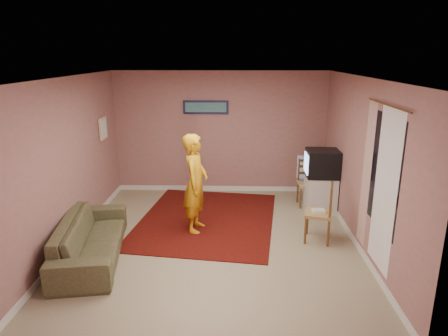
{
  "coord_description": "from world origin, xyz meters",
  "views": [
    {
      "loc": [
        0.32,
        -5.9,
        2.93
      ],
      "look_at": [
        0.13,
        0.6,
        1.06
      ],
      "focal_mm": 32.0,
      "sensor_mm": 36.0,
      "label": 1
    }
  ],
  "objects_px": {
    "chair_a": "(309,178)",
    "sofa": "(91,238)",
    "crt_tv": "(322,163)",
    "chair_b": "(319,206)",
    "tv_cabinet": "(320,194)",
    "person": "(196,183)"
  },
  "relations": [
    {
      "from": "chair_a",
      "to": "sofa",
      "type": "distance_m",
      "value": 4.22
    },
    {
      "from": "crt_tv",
      "to": "chair_b",
      "type": "xyz_separation_m",
      "value": [
        -0.28,
        -1.24,
        -0.37
      ]
    },
    {
      "from": "chair_b",
      "to": "chair_a",
      "type": "bearing_deg",
      "value": -169.93
    },
    {
      "from": "tv_cabinet",
      "to": "chair_b",
      "type": "bearing_deg",
      "value": -103.0
    },
    {
      "from": "chair_a",
      "to": "crt_tv",
      "type": "bearing_deg",
      "value": -64.83
    },
    {
      "from": "chair_a",
      "to": "sofa",
      "type": "height_order",
      "value": "chair_a"
    },
    {
      "from": "chair_b",
      "to": "sofa",
      "type": "relative_size",
      "value": 0.25
    },
    {
      "from": "sofa",
      "to": "crt_tv",
      "type": "bearing_deg",
      "value": -72.54
    },
    {
      "from": "tv_cabinet",
      "to": "chair_b",
      "type": "height_order",
      "value": "chair_b"
    },
    {
      "from": "tv_cabinet",
      "to": "chair_a",
      "type": "height_order",
      "value": "chair_a"
    },
    {
      "from": "tv_cabinet",
      "to": "chair_a",
      "type": "xyz_separation_m",
      "value": [
        -0.17,
        0.32,
        0.21
      ]
    },
    {
      "from": "crt_tv",
      "to": "sofa",
      "type": "bearing_deg",
      "value": -151.96
    },
    {
      "from": "crt_tv",
      "to": "chair_b",
      "type": "height_order",
      "value": "crt_tv"
    },
    {
      "from": "tv_cabinet",
      "to": "crt_tv",
      "type": "bearing_deg",
      "value": 178.94
    },
    {
      "from": "chair_a",
      "to": "chair_b",
      "type": "height_order",
      "value": "chair_b"
    },
    {
      "from": "person",
      "to": "crt_tv",
      "type": "bearing_deg",
      "value": -60.23
    },
    {
      "from": "tv_cabinet",
      "to": "chair_a",
      "type": "bearing_deg",
      "value": 117.98
    },
    {
      "from": "tv_cabinet",
      "to": "person",
      "type": "xyz_separation_m",
      "value": [
        -2.29,
        -0.89,
        0.49
      ]
    },
    {
      "from": "sofa",
      "to": "person",
      "type": "height_order",
      "value": "person"
    },
    {
      "from": "sofa",
      "to": "person",
      "type": "xyz_separation_m",
      "value": [
        1.46,
        1.01,
        0.53
      ]
    },
    {
      "from": "crt_tv",
      "to": "sofa",
      "type": "height_order",
      "value": "crt_tv"
    },
    {
      "from": "tv_cabinet",
      "to": "crt_tv",
      "type": "height_order",
      "value": "crt_tv"
    }
  ]
}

